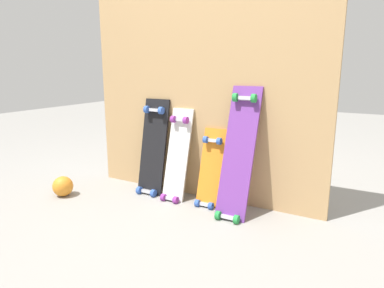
{
  "coord_description": "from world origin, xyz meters",
  "views": [
    {
      "loc": [
        1.2,
        -2.21,
        0.99
      ],
      "look_at": [
        0.0,
        -0.07,
        0.44
      ],
      "focal_mm": 32.31,
      "sensor_mm": 36.0,
      "label": 1
    }
  ],
  "objects_px": {
    "skateboard_purple": "(238,158)",
    "skateboard_white": "(177,159)",
    "skateboard_black": "(153,151)",
    "skateboard_orange": "(210,172)",
    "rubber_ball": "(63,186)"
  },
  "relations": [
    {
      "from": "skateboard_purple",
      "to": "rubber_ball",
      "type": "height_order",
      "value": "skateboard_purple"
    },
    {
      "from": "skateboard_black",
      "to": "skateboard_orange",
      "type": "bearing_deg",
      "value": -0.39
    },
    {
      "from": "skateboard_purple",
      "to": "rubber_ball",
      "type": "bearing_deg",
      "value": -164.51
    },
    {
      "from": "skateboard_white",
      "to": "skateboard_purple",
      "type": "distance_m",
      "value": 0.52
    },
    {
      "from": "skateboard_white",
      "to": "skateboard_orange",
      "type": "height_order",
      "value": "skateboard_white"
    },
    {
      "from": "skateboard_purple",
      "to": "rubber_ball",
      "type": "relative_size",
      "value": 5.95
    },
    {
      "from": "skateboard_purple",
      "to": "skateboard_white",
      "type": "bearing_deg",
      "value": 174.53
    },
    {
      "from": "skateboard_black",
      "to": "skateboard_purple",
      "type": "distance_m",
      "value": 0.75
    },
    {
      "from": "skateboard_white",
      "to": "skateboard_purple",
      "type": "bearing_deg",
      "value": -5.47
    },
    {
      "from": "skateboard_black",
      "to": "skateboard_orange",
      "type": "distance_m",
      "value": 0.52
    },
    {
      "from": "skateboard_white",
      "to": "rubber_ball",
      "type": "height_order",
      "value": "skateboard_white"
    },
    {
      "from": "skateboard_orange",
      "to": "rubber_ball",
      "type": "relative_size",
      "value": 3.98
    },
    {
      "from": "skateboard_orange",
      "to": "rubber_ball",
      "type": "distance_m",
      "value": 1.16
    },
    {
      "from": "skateboard_orange",
      "to": "skateboard_purple",
      "type": "xyz_separation_m",
      "value": [
        0.23,
        -0.06,
        0.16
      ]
    },
    {
      "from": "skateboard_white",
      "to": "rubber_ball",
      "type": "bearing_deg",
      "value": -152.7
    }
  ]
}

